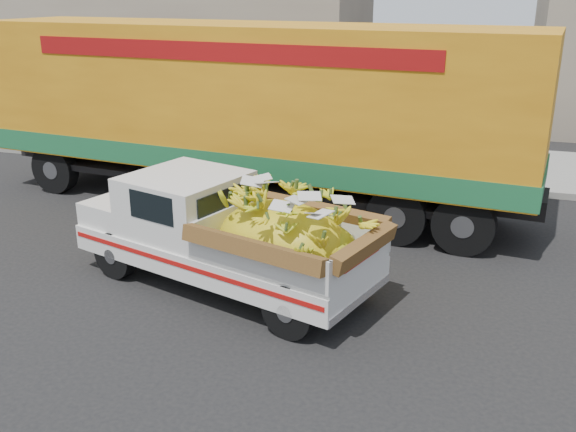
% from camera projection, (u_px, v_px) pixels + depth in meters
% --- Properties ---
extents(ground, '(100.00, 100.00, 0.00)m').
position_uv_depth(ground, '(102.00, 288.00, 10.11)').
color(ground, black).
rests_on(ground, ground).
extents(curb, '(60.00, 0.25, 0.15)m').
position_uv_depth(curb, '(254.00, 169.00, 16.46)').
color(curb, gray).
rests_on(curb, ground).
extents(sidewalk, '(60.00, 4.00, 0.14)m').
position_uv_depth(sidewalk, '(279.00, 151.00, 18.35)').
color(sidewalk, gray).
rests_on(sidewalk, ground).
extents(building_left, '(18.00, 6.00, 5.00)m').
position_uv_depth(building_left, '(131.00, 42.00, 25.06)').
color(building_left, gray).
rests_on(building_left, ground).
extents(pickup_truck, '(5.16, 3.13, 1.70)m').
position_uv_depth(pickup_truck, '(243.00, 236.00, 9.70)').
color(pickup_truck, black).
rests_on(pickup_truck, ground).
extents(semi_trailer, '(12.04, 3.83, 3.80)m').
position_uv_depth(semi_trailer, '(250.00, 107.00, 13.34)').
color(semi_trailer, black).
rests_on(semi_trailer, ground).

